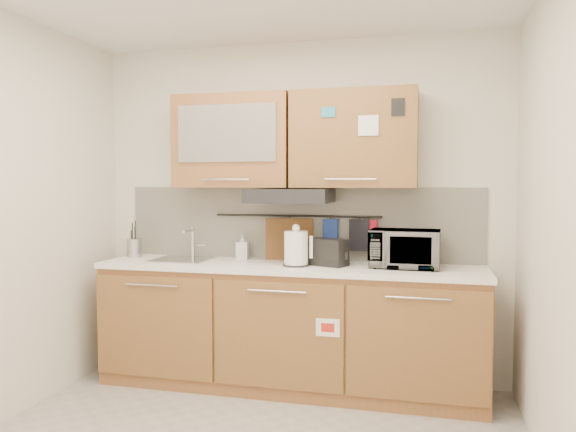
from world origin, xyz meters
The scene contains 18 objects.
wall_back centered at (0.00, 1.50, 1.30)m, with size 3.20×3.20×0.00m, color silver.
wall_right centered at (1.60, 0.00, 1.30)m, with size 3.00×3.00×0.00m, color silver.
base_cabinet centered at (0.00, 1.19, 0.41)m, with size 2.80×0.64×0.88m.
countertop centered at (0.00, 1.19, 0.90)m, with size 2.82×0.62×0.04m, color white.
backsplash centered at (0.00, 1.49, 1.20)m, with size 2.80×0.02×0.56m, color silver.
upper_cabinets centered at (0.00, 1.32, 1.83)m, with size 1.82×0.37×0.70m.
range_hood centered at (0.00, 1.25, 1.42)m, with size 0.60×0.46×0.10m, color black.
sink centered at (-0.85, 1.21, 0.92)m, with size 0.42×0.40×0.26m.
utensil_rail centered at (0.00, 1.45, 1.26)m, with size 0.02×0.02×1.30m, color black.
utensil_crock centered at (-1.30, 1.28, 1.00)m, with size 0.15×0.15×0.30m.
kettle centered at (0.07, 1.12, 1.04)m, with size 0.22×0.21×0.30m.
toaster centered at (0.30, 1.19, 1.02)m, with size 0.29×0.24×0.19m.
microwave centered at (0.83, 1.24, 1.05)m, with size 0.48×0.32×0.27m, color #999999.
soap_bottle centered at (-0.42, 1.37, 1.02)m, with size 0.09×0.09×0.20m, color #999999.
cutting_board centered at (-0.06, 1.44, 1.01)m, with size 0.37×0.03×0.45m, color brown.
oven_mitt centered at (0.27, 1.44, 1.14)m, with size 0.12×0.03×0.19m, color navy.
dark_pouch centered at (0.49, 1.44, 1.12)m, with size 0.15×0.04×0.24m, color black.
pot_holder centered at (0.56, 1.44, 1.16)m, with size 0.13×0.02×0.16m, color #A91629.
Camera 1 is at (1.00, -2.77, 1.51)m, focal length 35.00 mm.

